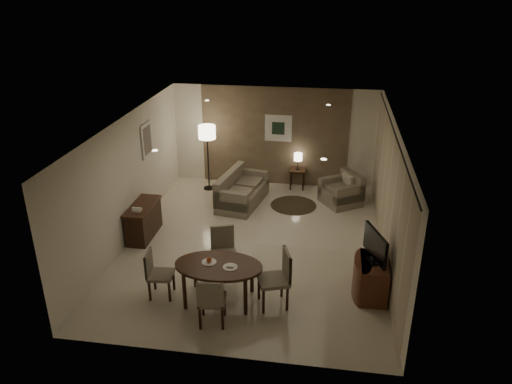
% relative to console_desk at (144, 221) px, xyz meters
% --- Properties ---
extents(room_shell, '(5.50, 7.00, 2.70)m').
position_rel_console_desk_xyz_m(room_shell, '(2.49, 0.40, 0.98)').
color(room_shell, beige).
rests_on(room_shell, ground).
extents(taupe_accent, '(3.96, 0.03, 2.70)m').
position_rel_console_desk_xyz_m(taupe_accent, '(2.49, 3.48, 0.98)').
color(taupe_accent, '#766449').
rests_on(taupe_accent, wall_back).
extents(curtain_wall, '(0.08, 6.70, 2.58)m').
position_rel_console_desk_xyz_m(curtain_wall, '(5.17, 0.00, 0.95)').
color(curtain_wall, beige).
rests_on(curtain_wall, wall_right).
extents(curtain_rod, '(0.03, 6.80, 0.03)m').
position_rel_console_desk_xyz_m(curtain_rod, '(5.17, 0.00, 2.27)').
color(curtain_rod, black).
rests_on(curtain_rod, wall_right).
extents(art_back_frame, '(0.72, 0.03, 0.72)m').
position_rel_console_desk_xyz_m(art_back_frame, '(2.59, 3.46, 1.23)').
color(art_back_frame, silver).
rests_on(art_back_frame, wall_back).
extents(art_back_canvas, '(0.34, 0.01, 0.34)m').
position_rel_console_desk_xyz_m(art_back_canvas, '(2.59, 3.44, 1.23)').
color(art_back_canvas, '#1A2E1D').
rests_on(art_back_canvas, wall_back).
extents(art_left_frame, '(0.03, 0.60, 0.80)m').
position_rel_console_desk_xyz_m(art_left_frame, '(-0.23, 1.20, 1.48)').
color(art_left_frame, silver).
rests_on(art_left_frame, wall_left).
extents(art_left_canvas, '(0.01, 0.46, 0.64)m').
position_rel_console_desk_xyz_m(art_left_canvas, '(-0.21, 1.20, 1.48)').
color(art_left_canvas, gray).
rests_on(art_left_canvas, wall_left).
extents(downlight_nl, '(0.10, 0.10, 0.01)m').
position_rel_console_desk_xyz_m(downlight_nl, '(1.09, -1.80, 2.31)').
color(downlight_nl, white).
rests_on(downlight_nl, ceiling).
extents(downlight_nr, '(0.10, 0.10, 0.01)m').
position_rel_console_desk_xyz_m(downlight_nr, '(3.89, -1.80, 2.31)').
color(downlight_nr, white).
rests_on(downlight_nr, ceiling).
extents(downlight_fl, '(0.10, 0.10, 0.01)m').
position_rel_console_desk_xyz_m(downlight_fl, '(1.09, 1.80, 2.31)').
color(downlight_fl, white).
rests_on(downlight_fl, ceiling).
extents(downlight_fr, '(0.10, 0.10, 0.01)m').
position_rel_console_desk_xyz_m(downlight_fr, '(3.89, 1.80, 2.31)').
color(downlight_fr, white).
rests_on(downlight_fr, ceiling).
extents(console_desk, '(0.48, 1.20, 0.75)m').
position_rel_console_desk_xyz_m(console_desk, '(0.00, 0.00, 0.00)').
color(console_desk, '#3F1F14').
rests_on(console_desk, floor).
extents(telephone, '(0.20, 0.14, 0.09)m').
position_rel_console_desk_xyz_m(telephone, '(0.00, -0.30, 0.43)').
color(telephone, white).
rests_on(telephone, console_desk).
extents(tv_cabinet, '(0.48, 0.90, 0.70)m').
position_rel_console_desk_xyz_m(tv_cabinet, '(4.89, -1.50, -0.03)').
color(tv_cabinet, brown).
rests_on(tv_cabinet, floor).
extents(flat_tv, '(0.36, 0.85, 0.60)m').
position_rel_console_desk_xyz_m(flat_tv, '(4.87, -1.50, 0.65)').
color(flat_tv, black).
rests_on(flat_tv, tv_cabinet).
extents(dining_table, '(1.56, 0.97, 0.73)m').
position_rel_console_desk_xyz_m(dining_table, '(2.18, -2.08, -0.01)').
color(dining_table, '#3F1F14').
rests_on(dining_table, floor).
extents(chair_near, '(0.50, 0.50, 0.92)m').
position_rel_console_desk_xyz_m(chair_near, '(2.20, -2.72, 0.09)').
color(chair_near, gray).
rests_on(chair_near, floor).
extents(chair_far, '(0.61, 0.61, 0.98)m').
position_rel_console_desk_xyz_m(chair_far, '(2.11, -1.31, 0.11)').
color(chair_far, gray).
rests_on(chair_far, floor).
extents(chair_left, '(0.47, 0.47, 0.89)m').
position_rel_console_desk_xyz_m(chair_left, '(1.12, -2.11, 0.07)').
color(chair_left, gray).
rests_on(chair_left, floor).
extents(chair_right, '(0.64, 0.64, 1.05)m').
position_rel_console_desk_xyz_m(chair_right, '(3.14, -2.07, 0.15)').
color(chair_right, gray).
rests_on(chair_right, floor).
extents(plate_a, '(0.26, 0.26, 0.02)m').
position_rel_console_desk_xyz_m(plate_a, '(2.00, -2.03, 0.36)').
color(plate_a, white).
rests_on(plate_a, dining_table).
extents(plate_b, '(0.26, 0.26, 0.02)m').
position_rel_console_desk_xyz_m(plate_b, '(2.40, -2.13, 0.36)').
color(plate_b, white).
rests_on(plate_b, dining_table).
extents(fruit_apple, '(0.09, 0.09, 0.09)m').
position_rel_console_desk_xyz_m(fruit_apple, '(2.00, -2.03, 0.42)').
color(fruit_apple, '#BA4515').
rests_on(fruit_apple, plate_a).
extents(napkin, '(0.12, 0.08, 0.03)m').
position_rel_console_desk_xyz_m(napkin, '(2.40, -2.13, 0.39)').
color(napkin, white).
rests_on(napkin, plate_b).
extents(round_rug, '(1.16, 1.16, 0.01)m').
position_rel_console_desk_xyz_m(round_rug, '(3.16, 2.09, -0.37)').
color(round_rug, '#423625').
rests_on(round_rug, floor).
extents(sofa, '(1.85, 1.16, 0.81)m').
position_rel_console_desk_xyz_m(sofa, '(1.86, 2.02, 0.03)').
color(sofa, gray).
rests_on(sofa, floor).
extents(armchair, '(1.19, 1.20, 0.79)m').
position_rel_console_desk_xyz_m(armchair, '(4.33, 2.40, 0.02)').
color(armchair, gray).
rests_on(armchair, floor).
extents(side_table, '(0.43, 0.43, 0.54)m').
position_rel_console_desk_xyz_m(side_table, '(3.16, 3.24, -0.10)').
color(side_table, black).
rests_on(side_table, floor).
extents(table_lamp, '(0.22, 0.22, 0.50)m').
position_rel_console_desk_xyz_m(table_lamp, '(3.16, 3.25, 0.42)').
color(table_lamp, '#FFEAC1').
rests_on(table_lamp, side_table).
extents(floor_lamp, '(0.45, 0.45, 1.77)m').
position_rel_console_desk_xyz_m(floor_lamp, '(0.79, 2.82, 0.51)').
color(floor_lamp, '#FFE5B7').
rests_on(floor_lamp, floor).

